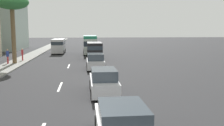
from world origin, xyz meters
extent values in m
plane|color=#2D2D30|center=(31.50, 0.00, 0.00)|extent=(198.00, 198.00, 0.00)
cube|color=gray|center=(31.50, 6.77, 0.07)|extent=(162.00, 2.55, 0.15)
cube|color=silver|center=(13.18, 0.00, 0.01)|extent=(3.20, 0.16, 0.01)
cube|color=silver|center=(24.05, 0.00, 0.01)|extent=(3.20, 0.16, 0.01)
cube|color=silver|center=(10.88, -3.12, 0.59)|extent=(4.71, 1.75, 0.84)
cube|color=#38424C|center=(10.65, -3.12, 1.35)|extent=(2.59, 1.61, 0.68)
cylinder|color=black|center=(12.34, -2.31, 0.32)|extent=(0.64, 0.22, 0.64)
cylinder|color=black|center=(12.34, -3.92, 0.32)|extent=(0.64, 0.22, 0.64)
cylinder|color=black|center=(9.42, -2.31, 0.32)|extent=(0.64, 0.22, 0.64)
cylinder|color=black|center=(9.42, -3.92, 0.32)|extent=(0.64, 0.22, 0.64)
cube|color=black|center=(30.48, -3.27, 1.32)|extent=(5.32, 2.02, 2.25)
cube|color=#2D3842|center=(30.48, -3.27, 1.82)|extent=(5.33, 2.02, 0.54)
cylinder|color=black|center=(32.08, -2.31, 0.36)|extent=(0.72, 0.24, 0.72)
cylinder|color=black|center=(32.08, -4.23, 0.36)|extent=(0.72, 0.24, 0.72)
cylinder|color=black|center=(28.89, -2.31, 0.36)|extent=(0.72, 0.24, 0.72)
cylinder|color=black|center=(28.89, -4.23, 0.36)|extent=(0.72, 0.24, 0.72)
cube|color=silver|center=(38.08, -2.81, 1.49)|extent=(6.41, 2.15, 2.51)
cube|color=#268C66|center=(38.08, -2.81, 2.98)|extent=(6.41, 2.15, 0.48)
cube|color=#28333D|center=(38.08, -2.81, 1.97)|extent=(6.42, 2.15, 0.84)
cylinder|color=black|center=(39.94, -1.79, 0.42)|extent=(0.84, 0.26, 0.84)
cylinder|color=black|center=(39.94, -3.83, 0.42)|extent=(0.84, 0.26, 0.84)
cylinder|color=black|center=(36.22, -1.79, 0.42)|extent=(0.84, 0.26, 0.84)
cylinder|color=black|center=(36.22, -3.83, 0.42)|extent=(0.84, 0.26, 0.84)
cube|color=silver|center=(21.52, -3.01, 0.60)|extent=(4.39, 1.82, 0.85)
cube|color=#38424C|center=(21.30, -3.01, 1.37)|extent=(2.41, 1.67, 0.69)
cylinder|color=black|center=(22.88, -2.17, 0.32)|extent=(0.64, 0.22, 0.64)
cylinder|color=black|center=(22.88, -3.85, 0.32)|extent=(0.64, 0.22, 0.64)
cylinder|color=black|center=(20.16, -2.17, 0.32)|extent=(0.64, 0.22, 0.64)
cylinder|color=black|center=(20.16, -3.85, 0.32)|extent=(0.64, 0.22, 0.64)
cube|color=silver|center=(40.46, 2.72, 1.39)|extent=(5.39, 2.02, 2.38)
cube|color=#2D3842|center=(40.46, 2.72, 1.91)|extent=(5.40, 2.02, 0.57)
cylinder|color=black|center=(38.85, 1.76, 0.36)|extent=(0.72, 0.24, 0.72)
cylinder|color=black|center=(38.85, 3.68, 0.36)|extent=(0.72, 0.24, 0.72)
cylinder|color=black|center=(42.08, 1.76, 0.36)|extent=(0.72, 0.24, 0.72)
cylinder|color=black|center=(42.08, 3.68, 0.36)|extent=(0.72, 0.24, 0.72)
cube|color=#38424C|center=(2.95, -3.23, 1.24)|extent=(2.41, 1.69, 0.62)
cylinder|color=black|center=(4.53, -2.38, 0.32)|extent=(0.64, 0.22, 0.64)
cylinder|color=black|center=(4.53, -4.07, 0.32)|extent=(0.64, 0.22, 0.64)
cylinder|color=red|center=(29.06, 6.40, 0.54)|extent=(0.14, 0.14, 0.79)
cylinder|color=red|center=(29.22, 6.40, 0.54)|extent=(0.14, 0.14, 0.79)
cube|color=red|center=(29.14, 6.40, 1.25)|extent=(0.33, 0.23, 0.62)
sphere|color=beige|center=(29.14, 6.40, 1.67)|extent=(0.21, 0.21, 0.21)
cylinder|color=red|center=(26.00, 7.42, 0.58)|extent=(0.14, 0.14, 0.86)
cylinder|color=red|center=(26.16, 7.42, 0.58)|extent=(0.14, 0.14, 0.86)
cube|color=navy|center=(26.08, 7.42, 1.35)|extent=(0.33, 0.38, 0.68)
sphere|color=tan|center=(26.08, 7.42, 1.81)|extent=(0.23, 0.23, 0.23)
cylinder|color=brown|center=(26.45, 6.72, 3.54)|extent=(0.51, 0.51, 6.79)
ellipsoid|color=#388442|center=(26.45, 6.72, 7.53)|extent=(3.97, 3.97, 1.78)
camera|label=1|loc=(-5.97, -1.87, 4.28)|focal=41.07mm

